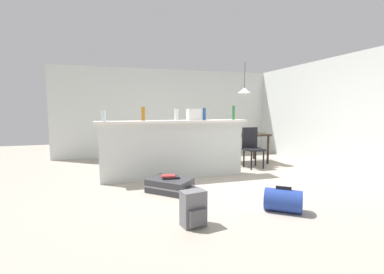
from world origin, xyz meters
name	(u,v)px	position (x,y,z in m)	size (l,w,h in m)	color
ground_plane	(206,181)	(0.00, 0.00, -0.03)	(13.00, 13.00, 0.05)	#ADA393
wall_back	(172,113)	(0.00, 3.05, 1.25)	(6.60, 0.10, 2.50)	silver
wall_right	(326,114)	(3.05, 0.30, 1.25)	(0.10, 6.00, 2.50)	silver
partition_half_wall	(174,151)	(-0.57, 0.30, 0.54)	(2.80, 0.20, 1.09)	silver
bar_countertop	(174,122)	(-0.57, 0.30, 1.11)	(2.96, 0.40, 0.05)	white
bottle_clear	(104,116)	(-1.86, 0.24, 1.24)	(0.07, 0.07, 0.20)	silver
bottle_amber	(143,114)	(-1.15, 0.39, 1.27)	(0.07, 0.07, 0.26)	#9E661E
bottle_white	(176,115)	(-0.52, 0.29, 1.25)	(0.07, 0.07, 0.22)	silver
bottle_blue	(204,114)	(0.05, 0.30, 1.26)	(0.07, 0.07, 0.24)	#284C89
bottle_green	(233,113)	(0.70, 0.31, 1.28)	(0.06, 0.06, 0.29)	#2D6B38
grocery_bag	(194,115)	(-0.16, 0.32, 1.25)	(0.26, 0.18, 0.22)	silver
dining_table	(244,137)	(1.47, 1.31, 0.65)	(1.10, 0.80, 0.74)	#332319
dining_chair_near_partition	(252,145)	(1.39, 0.75, 0.52)	(0.42, 0.42, 0.93)	black
pendant_lamp	(244,90)	(1.45, 1.28, 1.81)	(0.34, 0.34, 0.80)	black
suitcase_flat_charcoal	(170,185)	(-0.84, -0.56, 0.11)	(0.84, 0.83, 0.22)	#38383D
duffel_bag_blue	(283,200)	(0.43, -1.83, 0.15)	(0.56, 0.53, 0.34)	#233D93
backpack_grey	(194,209)	(-0.85, -1.92, 0.20)	(0.31, 0.28, 0.42)	slate
book_stack	(170,177)	(-0.83, -0.54, 0.25)	(0.30, 0.20, 0.05)	black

